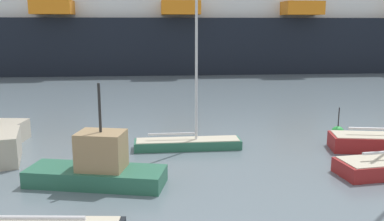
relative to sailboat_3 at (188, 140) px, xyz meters
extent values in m
cylinder|color=silver|center=(9.52, -0.75, 0.69)|extent=(2.85, 0.52, 0.12)
cube|color=#2D6B51|center=(-0.01, 0.00, -0.20)|extent=(5.50, 1.49, 0.46)
cube|color=beige|center=(-0.01, 0.00, 0.05)|extent=(5.28, 1.39, 0.04)
cylinder|color=silver|center=(0.42, 0.02, 4.13)|extent=(0.13, 0.13, 8.20)
cylinder|color=silver|center=(-0.80, -0.04, 0.38)|extent=(2.45, 0.24, 0.10)
cylinder|color=silver|center=(-4.84, -9.83, 0.61)|extent=(3.33, 0.34, 0.14)
cube|color=#2D6B51|center=(-3.84, -4.75, -0.10)|extent=(5.68, 2.75, 0.67)
cube|color=#A3845B|center=(-3.57, -4.80, 0.98)|extent=(2.00, 1.66, 1.49)
cylinder|color=#262626|center=(-3.57, -4.80, 2.68)|extent=(0.11, 0.11, 1.91)
sphere|color=green|center=(8.41, 1.51, -0.07)|extent=(0.71, 0.71, 0.71)
cylinder|color=black|center=(8.41, 1.51, 0.81)|extent=(0.06, 0.06, 1.07)
cube|color=black|center=(7.47, 41.41, 3.15)|extent=(130.67, 23.76, 7.15)
cube|color=white|center=(7.47, 41.41, 7.89)|extent=(120.19, 21.13, 2.34)
cube|color=orange|center=(-14.86, 30.98, 7.89)|extent=(4.83, 3.84, 1.64)
cube|color=orange|center=(0.30, 31.63, 7.89)|extent=(4.83, 3.84, 1.64)
cube|color=orange|center=(15.45, 32.28, 7.89)|extent=(4.83, 3.84, 1.64)
camera|label=1|loc=(-0.77, -20.64, 5.78)|focal=39.12mm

